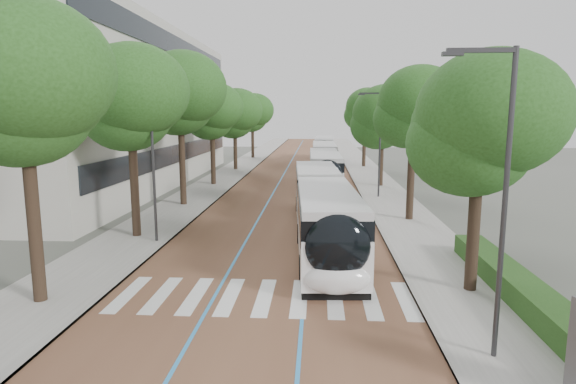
{
  "coord_description": "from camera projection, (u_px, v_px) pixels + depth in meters",
  "views": [
    {
      "loc": [
        2.05,
        -15.29,
        6.51
      ],
      "look_at": [
        0.5,
        9.8,
        2.4
      ],
      "focal_mm": 30.0,
      "sensor_mm": 36.0,
      "label": 1
    }
  ],
  "objects": [
    {
      "name": "office_building",
      "position": [
        82.0,
        108.0,
        43.87
      ],
      "size": [
        18.11,
        40.0,
        14.0
      ],
      "color": "#A5A198",
      "rests_on": "ground"
    },
    {
      "name": "streetlight_far",
      "position": [
        378.0,
        136.0,
        36.72
      ],
      "size": [
        1.82,
        0.2,
        8.0
      ],
      "color": "#313033",
      "rests_on": "sidewalk_right"
    },
    {
      "name": "hedge",
      "position": [
        534.0,
        300.0,
        15.6
      ],
      "size": [
        1.2,
        14.0,
        0.8
      ],
      "primitive_type": "cube",
      "color": "#1F4518",
      "rests_on": "sidewalk_right"
    },
    {
      "name": "bus_queued_2",
      "position": [
        324.0,
        149.0,
        66.91
      ],
      "size": [
        2.83,
        12.46,
        3.2
      ],
      "rotation": [
        0.0,
        0.0,
        -0.02
      ],
      "color": "white",
      "rests_on": "ground"
    },
    {
      "name": "ground",
      "position": [
        255.0,
        309.0,
        16.24
      ],
      "size": [
        160.0,
        160.0,
        0.0
      ],
      "primitive_type": "plane",
      "color": "#51544C",
      "rests_on": "ground"
    },
    {
      "name": "trees_right",
      "position": [
        390.0,
        117.0,
        37.64
      ],
      "size": [
        5.89,
        47.22,
        9.01
      ],
      "color": "black",
      "rests_on": "ground"
    },
    {
      "name": "bus_queued_1",
      "position": [
        324.0,
        158.0,
        53.54
      ],
      "size": [
        2.66,
        12.42,
        3.2
      ],
      "rotation": [
        0.0,
        0.0,
        0.01
      ],
      "color": "white",
      "rests_on": "ground"
    },
    {
      "name": "lead_bus",
      "position": [
        322.0,
        209.0,
        24.83
      ],
      "size": [
        3.52,
        18.51,
        3.2
      ],
      "rotation": [
        0.0,
        0.0,
        0.05
      ],
      "color": "black",
      "rests_on": "ground"
    },
    {
      "name": "kerb_right",
      "position": [
        348.0,
        170.0,
        55.28
      ],
      "size": [
        0.2,
        140.0,
        0.14
      ],
      "primitive_type": "cube",
      "color": "gray",
      "rests_on": "ground"
    },
    {
      "name": "lane_line_left",
      "position": [
        286.0,
        170.0,
        55.73
      ],
      "size": [
        0.12,
        126.0,
        0.01
      ],
      "primitive_type": "cube",
      "color": "#2984CD",
      "rests_on": "road"
    },
    {
      "name": "sidewalk_left",
      "position": [
        236.0,
        169.0,
        56.08
      ],
      "size": [
        4.0,
        140.0,
        0.12
      ],
      "primitive_type": "cube",
      "color": "gray",
      "rests_on": "ground"
    },
    {
      "name": "bus_queued_0",
      "position": [
        325.0,
        171.0,
        41.09
      ],
      "size": [
        2.77,
        12.44,
        3.2
      ],
      "rotation": [
        0.0,
        0.0,
        0.02
      ],
      "color": "white",
      "rests_on": "ground"
    },
    {
      "name": "streetlight_near",
      "position": [
        499.0,
        181.0,
        12.1
      ],
      "size": [
        1.82,
        0.2,
        8.0
      ],
      "color": "#313033",
      "rests_on": "sidewalk_right"
    },
    {
      "name": "road",
      "position": [
        300.0,
        170.0,
        55.63
      ],
      "size": [
        11.0,
        140.0,
        0.02
      ],
      "primitive_type": "cube",
      "color": "brown",
      "rests_on": "ground"
    },
    {
      "name": "kerb_left",
      "position": [
        252.0,
        170.0,
        55.97
      ],
      "size": [
        0.2,
        140.0,
        0.14
      ],
      "primitive_type": "cube",
      "color": "gray",
      "rests_on": "ground"
    },
    {
      "name": "lane_line_right",
      "position": [
        314.0,
        170.0,
        55.53
      ],
      "size": [
        0.12,
        126.0,
        0.01
      ],
      "primitive_type": "cube",
      "color": "#2984CD",
      "rests_on": "road"
    },
    {
      "name": "zebra_crossing",
      "position": [
        265.0,
        297.0,
        17.2
      ],
      "size": [
        10.55,
        3.6,
        0.01
      ],
      "color": "silver",
      "rests_on": "ground"
    },
    {
      "name": "sidewalk_right",
      "position": [
        365.0,
        170.0,
        55.17
      ],
      "size": [
        4.0,
        140.0,
        0.12
      ],
      "primitive_type": "cube",
      "color": "gray",
      "rests_on": "ground"
    },
    {
      "name": "trees_left",
      "position": [
        206.0,
        110.0,
        40.77
      ],
      "size": [
        5.99,
        60.65,
        10.18
      ],
      "color": "black",
      "rests_on": "ground"
    },
    {
      "name": "lamp_post_left",
      "position": [
        153.0,
        162.0,
        23.82
      ],
      "size": [
        0.14,
        0.14,
        8.0
      ],
      "primitive_type": "cylinder",
      "color": "#313033",
      "rests_on": "sidewalk_left"
    }
  ]
}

